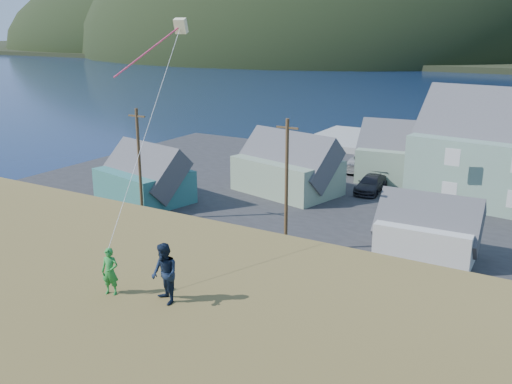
% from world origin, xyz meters
% --- Properties ---
extents(ground, '(900.00, 900.00, 0.00)m').
position_xyz_m(ground, '(0.00, 0.00, 0.00)').
color(ground, '#0A1638').
rests_on(ground, ground).
extents(grass_strip, '(110.00, 8.00, 0.10)m').
position_xyz_m(grass_strip, '(0.00, -2.00, 0.05)').
color(grass_strip, '#4C3D19').
rests_on(grass_strip, ground).
extents(waterfront_lot, '(72.00, 36.00, 0.12)m').
position_xyz_m(waterfront_lot, '(0.00, 17.00, 0.06)').
color(waterfront_lot, '#28282B').
rests_on(waterfront_lot, ground).
extents(wharf, '(26.00, 14.00, 0.90)m').
position_xyz_m(wharf, '(-6.00, 40.00, 0.45)').
color(wharf, gray).
rests_on(wharf, ground).
extents(shed_teal, '(9.11, 7.23, 6.37)m').
position_xyz_m(shed_teal, '(-19.94, 5.55, 2.39)').
color(shed_teal, '#307067').
rests_on(shed_teal, waterfront_lot).
extents(shed_palegreen_near, '(10.68, 8.05, 6.94)m').
position_xyz_m(shed_palegreen_near, '(-10.33, 14.44, 2.62)').
color(shed_palegreen_near, gray).
rests_on(shed_palegreen_near, waterfront_lot).
extents(shed_white, '(6.88, 4.71, 5.32)m').
position_xyz_m(shed_white, '(4.92, 5.41, 2.07)').
color(shed_white, silver).
rests_on(shed_white, waterfront_lot).
extents(shed_palegreen_far, '(11.62, 7.44, 7.40)m').
position_xyz_m(shed_palegreen_far, '(-1.24, 24.31, 2.82)').
color(shed_palegreen_far, gray).
rests_on(shed_palegreen_far, waterfront_lot).
extents(utility_poles, '(28.23, 0.24, 9.21)m').
position_xyz_m(utility_poles, '(-3.08, 1.50, 4.64)').
color(utility_poles, '#47331E').
rests_on(utility_poles, waterfront_lot).
extents(parked_cars, '(22.76, 13.80, 1.54)m').
position_xyz_m(parked_cars, '(-7.42, 20.84, 0.85)').
color(parked_cars, '#A4A4A8').
rests_on(parked_cars, waterfront_lot).
extents(kite_flyer_green, '(0.62, 0.50, 1.49)m').
position_xyz_m(kite_flyer_green, '(1.27, -19.80, 7.94)').
color(kite_flyer_green, '#248532').
rests_on(kite_flyer_green, hillside).
extents(kite_flyer_navy, '(1.12, 1.04, 1.85)m').
position_xyz_m(kite_flyer_navy, '(3.07, -19.40, 8.12)').
color(kite_flyer_navy, '#121D32').
rests_on(kite_flyer_navy, hillside).
extents(kite_rig, '(1.63, 3.51, 9.34)m').
position_xyz_m(kite_rig, '(-0.77, -13.61, 14.88)').
color(kite_rig, beige).
rests_on(kite_rig, ground).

